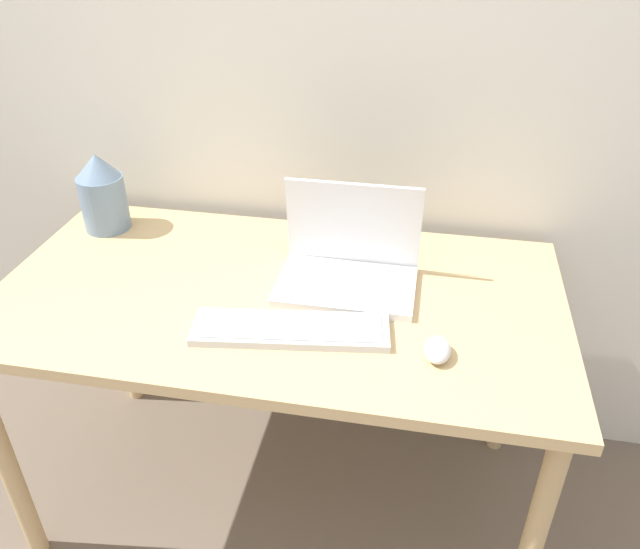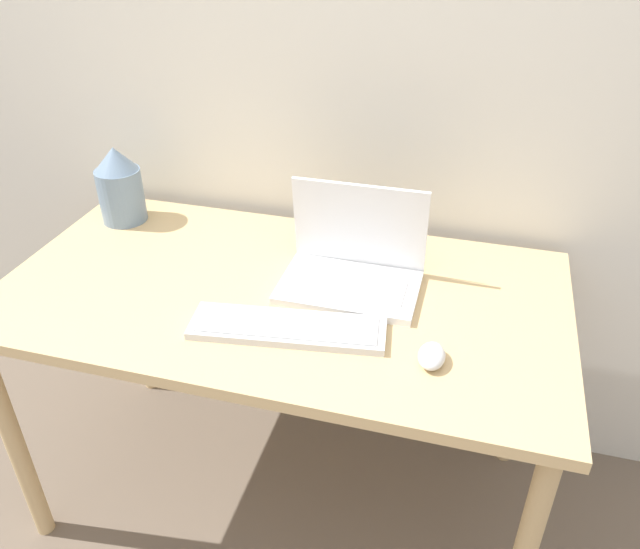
{
  "view_description": "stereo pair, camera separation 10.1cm",
  "coord_description": "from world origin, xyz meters",
  "px_view_note": "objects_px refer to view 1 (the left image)",
  "views": [
    {
      "loc": [
        0.35,
        -0.88,
        1.65
      ],
      "look_at": [
        0.12,
        0.32,
        0.87
      ],
      "focal_mm": 35.0,
      "sensor_mm": 36.0,
      "label": 1
    },
    {
      "loc": [
        0.45,
        -0.86,
        1.65
      ],
      "look_at": [
        0.12,
        0.32,
        0.87
      ],
      "focal_mm": 35.0,
      "sensor_mm": 36.0,
      "label": 2
    }
  ],
  "objects_px": {
    "laptop": "(349,263)",
    "keyboard": "(291,329)",
    "vase": "(102,193)",
    "mouse": "(437,350)"
  },
  "relations": [
    {
      "from": "laptop",
      "to": "keyboard",
      "type": "bearing_deg",
      "value": -112.11
    },
    {
      "from": "keyboard",
      "to": "vase",
      "type": "relative_size",
      "value": 2.0
    },
    {
      "from": "laptop",
      "to": "keyboard",
      "type": "xyz_separation_m",
      "value": [
        -0.1,
        -0.24,
        -0.04
      ]
    },
    {
      "from": "vase",
      "to": "mouse",
      "type": "bearing_deg",
      "value": -23.23
    },
    {
      "from": "keyboard",
      "to": "vase",
      "type": "height_order",
      "value": "vase"
    },
    {
      "from": "keyboard",
      "to": "mouse",
      "type": "relative_size",
      "value": 5.21
    },
    {
      "from": "laptop",
      "to": "mouse",
      "type": "relative_size",
      "value": 3.9
    },
    {
      "from": "mouse",
      "to": "laptop",
      "type": "bearing_deg",
      "value": 131.79
    },
    {
      "from": "mouse",
      "to": "vase",
      "type": "height_order",
      "value": "vase"
    },
    {
      "from": "vase",
      "to": "keyboard",
      "type": "bearing_deg",
      "value": -31.55
    }
  ]
}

